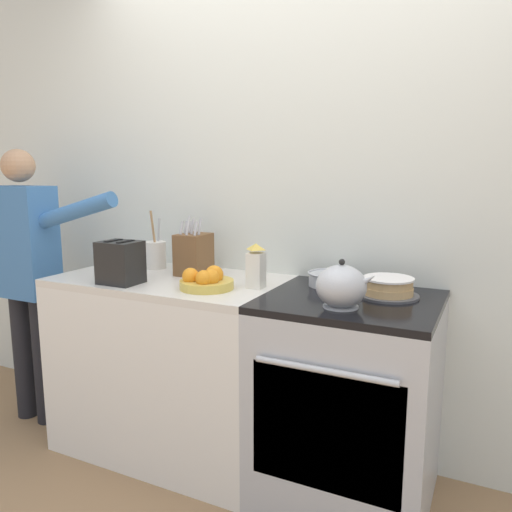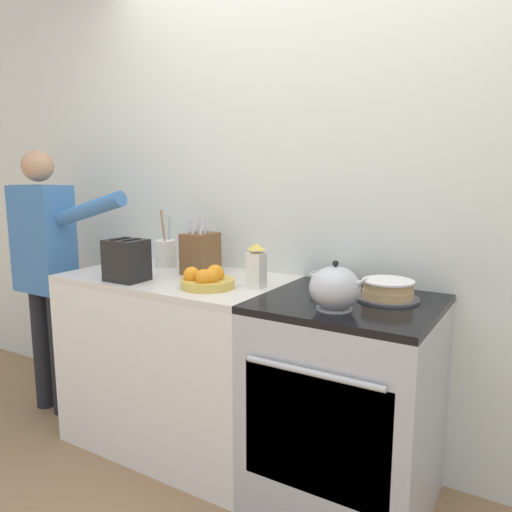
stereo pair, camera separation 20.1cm
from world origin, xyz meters
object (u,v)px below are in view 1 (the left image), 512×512
at_px(knife_block, 194,254).
at_px(milk_carton, 256,267).
at_px(person_baker, 27,264).
at_px(tea_kettle, 342,287).
at_px(toaster, 120,262).
at_px(layer_cake, 388,288).
at_px(mixing_bowl, 330,279).
at_px(utensil_crock, 155,254).
at_px(stove_range, 347,399).
at_px(fruit_bowl, 206,281).

distance_m(knife_block, milk_carton, 0.43).
bearing_deg(person_baker, milk_carton, -9.86).
distance_m(tea_kettle, toaster, 1.05).
xyz_separation_m(layer_cake, mixing_bowl, (-0.28, 0.08, -0.01)).
distance_m(utensil_crock, toaster, 0.37).
height_order(stove_range, mixing_bowl, mixing_bowl).
distance_m(toaster, person_baker, 0.75).
relative_size(tea_kettle, mixing_bowl, 1.18).
relative_size(layer_cake, utensil_crock, 0.82).
relative_size(stove_range, knife_block, 2.97).
distance_m(fruit_bowl, toaster, 0.43).
distance_m(stove_range, person_baker, 1.85).
height_order(tea_kettle, mixing_bowl, tea_kettle).
height_order(tea_kettle, knife_block, knife_block).
xyz_separation_m(stove_range, utensil_crock, (-1.12, 0.17, 0.52)).
bearing_deg(mixing_bowl, toaster, -157.22).
bearing_deg(fruit_bowl, knife_block, 132.51).
distance_m(tea_kettle, mixing_bowl, 0.37).
bearing_deg(knife_block, tea_kettle, -17.76).
height_order(milk_carton, person_baker, person_baker).
height_order(toaster, person_baker, person_baker).
distance_m(layer_cake, milk_carton, 0.58).
height_order(stove_range, layer_cake, layer_cake).
relative_size(tea_kettle, utensil_crock, 0.76).
xyz_separation_m(mixing_bowl, toaster, (-0.89, -0.38, 0.07)).
xyz_separation_m(mixing_bowl, fruit_bowl, (-0.47, -0.30, 0.00)).
bearing_deg(milk_carton, mixing_bowl, 32.56).
height_order(mixing_bowl, person_baker, person_baker).
relative_size(knife_block, fruit_bowl, 1.25).
bearing_deg(milk_carton, layer_cake, 10.12).
bearing_deg(toaster, mixing_bowl, 22.78).
xyz_separation_m(utensil_crock, fruit_bowl, (0.50, -0.29, -0.04)).
height_order(knife_block, utensil_crock, utensil_crock).
bearing_deg(milk_carton, fruit_bowl, -147.93).
distance_m(stove_range, mixing_bowl, 0.53).
relative_size(fruit_bowl, milk_carton, 1.20).
xyz_separation_m(layer_cake, utensil_crock, (-1.25, 0.07, 0.04)).
xyz_separation_m(mixing_bowl, knife_block, (-0.70, -0.06, 0.07)).
bearing_deg(milk_carton, knife_block, 163.03).
distance_m(mixing_bowl, knife_block, 0.70).
relative_size(knife_block, milk_carton, 1.49).
relative_size(layer_cake, toaster, 1.27).
xyz_separation_m(mixing_bowl, person_baker, (-1.64, -0.28, -0.02)).
bearing_deg(stove_range, person_baker, -176.60).
height_order(layer_cake, mixing_bowl, layer_cake).
height_order(tea_kettle, toaster, toaster).
height_order(fruit_bowl, toaster, toaster).
bearing_deg(milk_carton, toaster, -162.41).
bearing_deg(toaster, layer_cake, 14.05).
height_order(tea_kettle, milk_carton, milk_carton).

